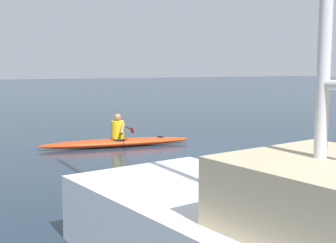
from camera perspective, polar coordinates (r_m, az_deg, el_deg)
ground_plane at (r=12.98m, az=0.17°, el=-3.72°), size 160.00×160.00×0.00m
kayak at (r=13.75m, az=-6.45°, el=-2.64°), size 4.63×1.34×0.24m
kayaker at (r=13.69m, az=-6.26°, el=-0.84°), size 0.61×2.36×0.75m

